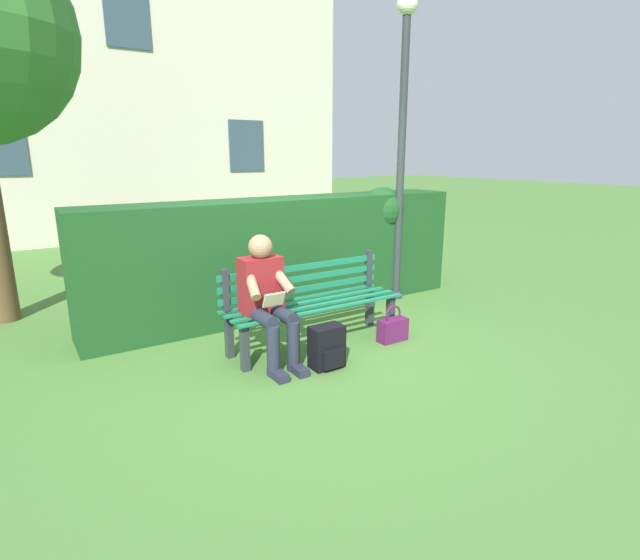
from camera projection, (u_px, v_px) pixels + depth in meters
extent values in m
plane|color=#477533|center=(315.00, 345.00, 4.95)|extent=(60.00, 60.00, 0.00)
cube|color=#2D3338|center=(390.00, 315.00, 5.19)|extent=(0.07, 0.07, 0.43)
cube|color=#2D3338|center=(245.00, 348.00, 4.31)|extent=(0.07, 0.07, 0.43)
cube|color=#2D3338|center=(370.00, 306.00, 5.48)|extent=(0.07, 0.07, 0.43)
cube|color=#2D3338|center=(229.00, 336.00, 4.59)|extent=(0.07, 0.07, 0.43)
cube|color=#197251|center=(303.00, 298.00, 5.02)|extent=(1.85, 0.06, 0.02)
cube|color=#197251|center=(311.00, 301.00, 4.90)|extent=(1.85, 0.06, 0.02)
cube|color=#197251|center=(319.00, 305.00, 4.77)|extent=(1.85, 0.06, 0.02)
cube|color=#197251|center=(327.00, 309.00, 4.65)|extent=(1.85, 0.06, 0.02)
cube|color=#2D3338|center=(368.00, 268.00, 5.40)|extent=(0.06, 0.06, 0.40)
cube|color=#2D3338|center=(225.00, 290.00, 4.52)|extent=(0.06, 0.06, 0.40)
cube|color=#197251|center=(303.00, 289.00, 4.99)|extent=(1.85, 0.02, 0.06)
cube|color=#197251|center=(303.00, 278.00, 4.96)|extent=(1.85, 0.02, 0.06)
cube|color=#197251|center=(303.00, 267.00, 4.93)|extent=(1.85, 0.02, 0.06)
cube|color=maroon|center=(261.00, 285.00, 4.48)|extent=(0.38, 0.22, 0.52)
sphere|color=#A57A5B|center=(260.00, 247.00, 4.38)|extent=(0.22, 0.22, 0.22)
cylinder|color=#232838|center=(282.00, 314.00, 4.42)|extent=(0.13, 0.42, 0.13)
cylinder|color=#232838|center=(262.00, 317.00, 4.32)|extent=(0.13, 0.42, 0.13)
cylinder|color=#232838|center=(293.00, 346.00, 4.32)|extent=(0.12, 0.12, 0.45)
cylinder|color=#232838|center=(273.00, 351.00, 4.21)|extent=(0.12, 0.12, 0.45)
cube|color=#232838|center=(298.00, 369.00, 4.30)|extent=(0.10, 0.24, 0.07)
cube|color=#232838|center=(278.00, 375.00, 4.19)|extent=(0.10, 0.24, 0.07)
cylinder|color=#A57A5B|center=(282.00, 279.00, 4.43)|extent=(0.14, 0.32, 0.26)
cylinder|color=#A57A5B|center=(252.00, 284.00, 4.27)|extent=(0.14, 0.32, 0.26)
cube|color=beige|center=(274.00, 300.00, 4.29)|extent=(0.20, 0.07, 0.13)
cube|color=#19471E|center=(285.00, 255.00, 5.89)|extent=(4.75, 0.65, 1.38)
sphere|color=#19471E|center=(382.00, 209.00, 6.44)|extent=(0.58, 0.58, 0.58)
sphere|color=#19471E|center=(184.00, 229.00, 5.22)|extent=(0.52, 0.52, 0.52)
cube|color=beige|center=(116.00, 74.00, 11.46)|extent=(10.20, 3.22, 7.43)
cube|color=#334756|center=(247.00, 146.00, 11.88)|extent=(0.90, 0.04, 1.20)
cube|color=#334756|center=(127.00, 16.00, 9.91)|extent=(0.90, 0.04, 1.20)
cube|color=black|center=(327.00, 347.00, 4.39)|extent=(0.30, 0.19, 0.39)
cube|color=black|center=(334.00, 359.00, 4.32)|extent=(0.21, 0.04, 0.17)
cylinder|color=black|center=(328.00, 339.00, 4.52)|extent=(0.04, 0.04, 0.23)
cylinder|color=black|center=(312.00, 343.00, 4.43)|extent=(0.04, 0.04, 0.23)
cube|color=#59194C|center=(393.00, 330.00, 5.03)|extent=(0.32, 0.15, 0.24)
torus|color=#59194C|center=(393.00, 315.00, 4.98)|extent=(0.20, 0.02, 0.20)
cylinder|color=#2D3338|center=(396.00, 294.00, 6.57)|extent=(0.18, 0.18, 0.10)
cylinder|color=#2D3338|center=(401.00, 166.00, 6.15)|extent=(0.10, 0.10, 3.48)
sphere|color=silver|center=(407.00, 5.00, 5.68)|extent=(0.25, 0.25, 0.25)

